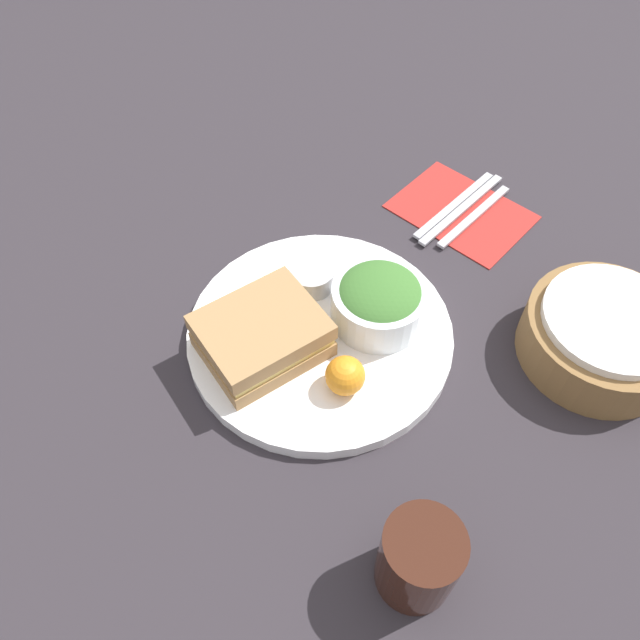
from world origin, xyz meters
TOP-DOWN VIEW (x-y plane):
  - ground_plane at (0.00, 0.00)m, footprint 4.00×4.00m
  - plate at (0.00, 0.00)m, footprint 0.34×0.34m
  - sandwich at (0.07, -0.03)m, footprint 0.16×0.15m
  - salad_bowl at (-0.06, 0.04)m, footprint 0.12×0.12m
  - dressing_cup at (-0.05, -0.06)m, footprint 0.06×0.06m
  - orange_wedge at (0.04, 0.08)m, footprint 0.05×0.05m
  - drink_glass at (0.15, 0.27)m, footprint 0.08×0.08m
  - bread_basket at (-0.22, 0.27)m, footprint 0.19×0.19m
  - napkin at (-0.32, 0.00)m, footprint 0.14×0.19m
  - fork at (-0.32, -0.01)m, footprint 0.19×0.01m
  - knife at (-0.32, 0.00)m, footprint 0.20×0.01m
  - spoon at (-0.32, 0.02)m, footprint 0.17×0.01m

SIDE VIEW (x-z plane):
  - ground_plane at x=0.00m, z-range 0.00..0.00m
  - napkin at x=-0.32m, z-range 0.00..0.00m
  - fork at x=-0.32m, z-range 0.00..0.01m
  - knife at x=-0.32m, z-range 0.00..0.01m
  - spoon at x=-0.32m, z-range 0.00..0.01m
  - plate at x=0.00m, z-range 0.00..0.02m
  - dressing_cup at x=-0.05m, z-range 0.02..0.05m
  - bread_basket at x=-0.22m, z-range 0.00..0.07m
  - orange_wedge at x=0.04m, z-range 0.02..0.07m
  - sandwich at x=0.07m, z-range 0.02..0.08m
  - drink_glass at x=0.15m, z-range 0.00..0.10m
  - salad_bowl at x=-0.06m, z-range 0.02..0.09m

